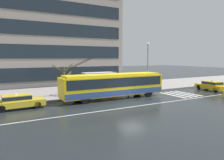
{
  "coord_description": "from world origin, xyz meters",
  "views": [
    {
      "loc": [
        -11.47,
        -16.76,
        4.53
      ],
      "look_at": [
        -0.23,
        3.65,
        2.02
      ],
      "focal_mm": 33.14,
      "sensor_mm": 36.0,
      "label": 1
    }
  ],
  "objects_px": {
    "taxi_queued_behind_bus": "(18,101)",
    "pedestrian_approaching_curb": "(97,79)",
    "pedestrian_walking_past": "(129,78)",
    "pedestrian_waiting_by_pole": "(114,78)",
    "taxi_cross_traffic": "(211,85)",
    "street_tree_bare": "(64,78)",
    "pedestrian_at_shelter": "(78,81)",
    "trolleybus": "(114,85)",
    "bus_shelter": "(98,77)",
    "street_lamp": "(148,62)"
  },
  "relations": [
    {
      "from": "pedestrian_approaching_curb",
      "to": "street_lamp",
      "type": "height_order",
      "value": "street_lamp"
    },
    {
      "from": "taxi_queued_behind_bus",
      "to": "street_tree_bare",
      "type": "bearing_deg",
      "value": 35.25
    },
    {
      "from": "bus_shelter",
      "to": "pedestrian_walking_past",
      "type": "distance_m",
      "value": 4.31
    },
    {
      "from": "trolleybus",
      "to": "pedestrian_at_shelter",
      "type": "relative_size",
      "value": 6.44
    },
    {
      "from": "taxi_cross_traffic",
      "to": "taxi_queued_behind_bus",
      "type": "bearing_deg",
      "value": 176.39
    },
    {
      "from": "pedestrian_approaching_curb",
      "to": "taxi_cross_traffic",
      "type": "bearing_deg",
      "value": -21.5
    },
    {
      "from": "trolleybus",
      "to": "taxi_queued_behind_bus",
      "type": "distance_m",
      "value": 9.86
    },
    {
      "from": "street_lamp",
      "to": "street_tree_bare",
      "type": "height_order",
      "value": "street_lamp"
    },
    {
      "from": "taxi_cross_traffic",
      "to": "pedestrian_walking_past",
      "type": "xyz_separation_m",
      "value": [
        -10.71,
        4.67,
        1.07
      ]
    },
    {
      "from": "pedestrian_at_shelter",
      "to": "taxi_cross_traffic",
      "type": "bearing_deg",
      "value": -17.28
    },
    {
      "from": "bus_shelter",
      "to": "pedestrian_at_shelter",
      "type": "height_order",
      "value": "bus_shelter"
    },
    {
      "from": "taxi_queued_behind_bus",
      "to": "pedestrian_waiting_by_pole",
      "type": "height_order",
      "value": "pedestrian_waiting_by_pole"
    },
    {
      "from": "taxi_queued_behind_bus",
      "to": "pedestrian_at_shelter",
      "type": "distance_m",
      "value": 8.16
    },
    {
      "from": "taxi_queued_behind_bus",
      "to": "pedestrian_waiting_by_pole",
      "type": "bearing_deg",
      "value": 17.51
    },
    {
      "from": "pedestrian_waiting_by_pole",
      "to": "taxi_queued_behind_bus",
      "type": "bearing_deg",
      "value": -162.49
    },
    {
      "from": "taxi_queued_behind_bus",
      "to": "taxi_cross_traffic",
      "type": "xyz_separation_m",
      "value": [
        24.64,
        -1.56,
        -0.0
      ]
    },
    {
      "from": "street_tree_bare",
      "to": "taxi_queued_behind_bus",
      "type": "bearing_deg",
      "value": -144.75
    },
    {
      "from": "trolleybus",
      "to": "taxi_queued_behind_bus",
      "type": "xyz_separation_m",
      "value": [
        -9.83,
        -0.02,
        -0.82
      ]
    },
    {
      "from": "bus_shelter",
      "to": "pedestrian_approaching_curb",
      "type": "bearing_deg",
      "value": 87.19
    },
    {
      "from": "street_lamp",
      "to": "street_tree_bare",
      "type": "bearing_deg",
      "value": 173.22
    },
    {
      "from": "trolleybus",
      "to": "taxi_queued_behind_bus",
      "type": "bearing_deg",
      "value": -179.87
    },
    {
      "from": "bus_shelter",
      "to": "street_tree_bare",
      "type": "height_order",
      "value": "street_tree_bare"
    },
    {
      "from": "bus_shelter",
      "to": "pedestrian_waiting_by_pole",
      "type": "xyz_separation_m",
      "value": [
        2.25,
        0.04,
        -0.26
      ]
    },
    {
      "from": "pedestrian_approaching_curb",
      "to": "street_tree_bare",
      "type": "bearing_deg",
      "value": -172.57
    },
    {
      "from": "trolleybus",
      "to": "bus_shelter",
      "type": "xyz_separation_m",
      "value": [
        -0.16,
        3.7,
        0.57
      ]
    },
    {
      "from": "taxi_queued_behind_bus",
      "to": "pedestrian_walking_past",
      "type": "distance_m",
      "value": 14.31
    },
    {
      "from": "bus_shelter",
      "to": "pedestrian_at_shelter",
      "type": "bearing_deg",
      "value": 176.0
    },
    {
      "from": "bus_shelter",
      "to": "pedestrian_waiting_by_pole",
      "type": "bearing_deg",
      "value": 0.9
    },
    {
      "from": "taxi_queued_behind_bus",
      "to": "pedestrian_approaching_curb",
      "type": "xyz_separation_m",
      "value": [
        9.7,
        4.33,
        1.12
      ]
    },
    {
      "from": "pedestrian_at_shelter",
      "to": "street_tree_bare",
      "type": "distance_m",
      "value": 1.82
    },
    {
      "from": "street_lamp",
      "to": "trolleybus",
      "type": "bearing_deg",
      "value": -160.16
    },
    {
      "from": "taxi_queued_behind_bus",
      "to": "street_lamp",
      "type": "bearing_deg",
      "value": 8.37
    },
    {
      "from": "trolleybus",
      "to": "pedestrian_approaching_curb",
      "type": "relative_size",
      "value": 6.14
    },
    {
      "from": "bus_shelter",
      "to": "street_tree_bare",
      "type": "bearing_deg",
      "value": 179.57
    },
    {
      "from": "taxi_queued_behind_bus",
      "to": "street_lamp",
      "type": "height_order",
      "value": "street_lamp"
    },
    {
      "from": "taxi_queued_behind_bus",
      "to": "street_tree_bare",
      "type": "height_order",
      "value": "street_tree_bare"
    },
    {
      "from": "trolleybus",
      "to": "street_tree_bare",
      "type": "bearing_deg",
      "value": 140.38
    },
    {
      "from": "taxi_cross_traffic",
      "to": "street_tree_bare",
      "type": "distance_m",
      "value": 20.09
    },
    {
      "from": "bus_shelter",
      "to": "street_lamp",
      "type": "bearing_deg",
      "value": -10.75
    },
    {
      "from": "pedestrian_at_shelter",
      "to": "pedestrian_waiting_by_pole",
      "type": "distance_m",
      "value": 4.84
    },
    {
      "from": "taxi_queued_behind_bus",
      "to": "taxi_cross_traffic",
      "type": "distance_m",
      "value": 24.69
    },
    {
      "from": "trolleybus",
      "to": "bus_shelter",
      "type": "height_order",
      "value": "trolleybus"
    },
    {
      "from": "taxi_queued_behind_bus",
      "to": "street_lamp",
      "type": "xyz_separation_m",
      "value": [
        16.5,
        2.43,
        3.25
      ]
    },
    {
      "from": "taxi_cross_traffic",
      "to": "pedestrian_at_shelter",
      "type": "relative_size",
      "value": 2.21
    },
    {
      "from": "trolleybus",
      "to": "street_lamp",
      "type": "distance_m",
      "value": 7.5
    },
    {
      "from": "pedestrian_walking_past",
      "to": "street_lamp",
      "type": "relative_size",
      "value": 0.31
    },
    {
      "from": "pedestrian_approaching_curb",
      "to": "trolleybus",
      "type": "bearing_deg",
      "value": -88.27
    },
    {
      "from": "taxi_cross_traffic",
      "to": "pedestrian_walking_past",
      "type": "distance_m",
      "value": 11.74
    },
    {
      "from": "trolleybus",
      "to": "pedestrian_waiting_by_pole",
      "type": "bearing_deg",
      "value": 60.77
    },
    {
      "from": "pedestrian_waiting_by_pole",
      "to": "street_tree_bare",
      "type": "height_order",
      "value": "street_tree_bare"
    }
  ]
}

